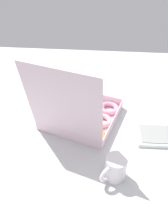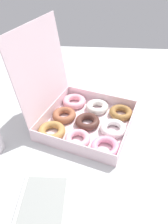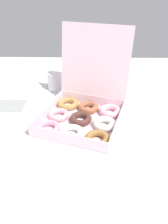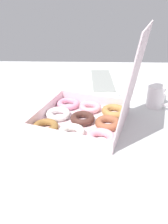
# 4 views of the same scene
# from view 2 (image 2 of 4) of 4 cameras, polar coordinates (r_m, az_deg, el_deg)

# --- Properties ---
(ground_plane) EXTENTS (1.80, 1.80, 0.02)m
(ground_plane) POSITION_cam_2_polar(r_m,az_deg,el_deg) (0.89, -1.26, -5.54)
(ground_plane) COLOR silver
(donut_box) EXTENTS (0.44, 0.47, 0.39)m
(donut_box) POSITION_cam_2_polar(r_m,az_deg,el_deg) (0.90, -0.48, -0.89)
(donut_box) COLOR white
(donut_box) RESTS_ON ground_plane
(paper_napkin) EXTENTS (0.14, 0.14, 0.00)m
(paper_napkin) POSITION_cam_2_polar(r_m,az_deg,el_deg) (1.08, 17.46, 1.92)
(paper_napkin) COLOR white
(paper_napkin) RESTS_ON ground_plane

